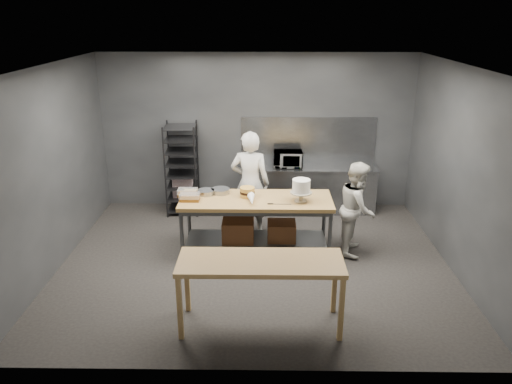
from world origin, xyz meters
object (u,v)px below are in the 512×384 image
(near_counter, at_px, (261,267))
(layer_cake, at_px, (247,192))
(microwave, at_px, (288,159))
(chef_right, at_px, (358,208))
(work_table, at_px, (256,219))
(frosted_cake_stand, at_px, (301,187))
(chef_behind, at_px, (250,183))
(speed_rack, at_px, (182,170))

(near_counter, xyz_separation_m, layer_cake, (-0.23, 2.11, 0.19))
(microwave, bearing_deg, chef_right, -59.60)
(work_table, relative_size, chef_right, 1.59)
(work_table, xyz_separation_m, near_counter, (0.08, -2.02, 0.24))
(microwave, bearing_deg, work_table, -107.78)
(near_counter, distance_m, chef_right, 2.57)
(near_counter, xyz_separation_m, frosted_cake_stand, (0.61, 1.92, 0.34))
(work_table, distance_m, near_counter, 2.03)
(microwave, xyz_separation_m, frosted_cake_stand, (0.12, -1.91, 0.10))
(chef_behind, distance_m, microwave, 1.27)
(speed_rack, bearing_deg, work_table, -50.04)
(chef_right, bearing_deg, layer_cake, 101.13)
(chef_behind, xyz_separation_m, chef_right, (1.73, -0.71, -0.16))
(frosted_cake_stand, bearing_deg, chef_behind, 133.69)
(work_table, xyz_separation_m, speed_rack, (-1.44, 1.72, 0.28))
(near_counter, relative_size, speed_rack, 1.14)
(frosted_cake_stand, distance_m, layer_cake, 0.87)
(speed_rack, height_order, frosted_cake_stand, speed_rack)
(work_table, relative_size, speed_rack, 1.37)
(near_counter, height_order, layer_cake, layer_cake)
(chef_right, xyz_separation_m, microwave, (-1.04, 1.77, 0.29))
(chef_right, xyz_separation_m, layer_cake, (-1.76, 0.05, 0.24))
(frosted_cake_stand, bearing_deg, work_table, 171.56)
(near_counter, xyz_separation_m, speed_rack, (-1.53, 3.74, 0.04))
(chef_behind, xyz_separation_m, layer_cake, (-0.03, -0.66, 0.08))
(speed_rack, xyz_separation_m, frosted_cake_stand, (2.14, -1.83, 0.30))
(near_counter, bearing_deg, microwave, 82.60)
(near_counter, relative_size, layer_cake, 8.56)
(microwave, height_order, layer_cake, microwave)
(speed_rack, bearing_deg, near_counter, -67.81)
(speed_rack, bearing_deg, chef_right, -28.85)
(speed_rack, xyz_separation_m, microwave, (2.02, 0.08, 0.19))
(chef_behind, height_order, chef_right, chef_behind)
(work_table, distance_m, chef_right, 1.62)
(chef_right, distance_m, layer_cake, 1.78)
(chef_behind, distance_m, layer_cake, 0.66)
(near_counter, xyz_separation_m, chef_behind, (-0.20, 2.77, 0.11))
(near_counter, bearing_deg, layer_cake, 96.11)
(near_counter, distance_m, microwave, 3.86)
(frosted_cake_stand, xyz_separation_m, layer_cake, (-0.84, 0.19, -0.15))
(work_table, height_order, speed_rack, speed_rack)
(near_counter, bearing_deg, frosted_cake_stand, 72.23)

